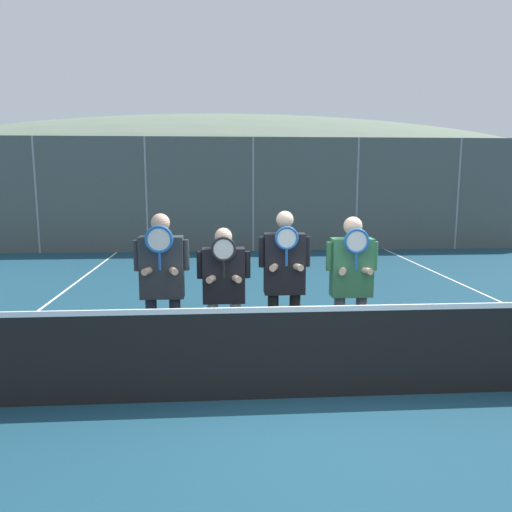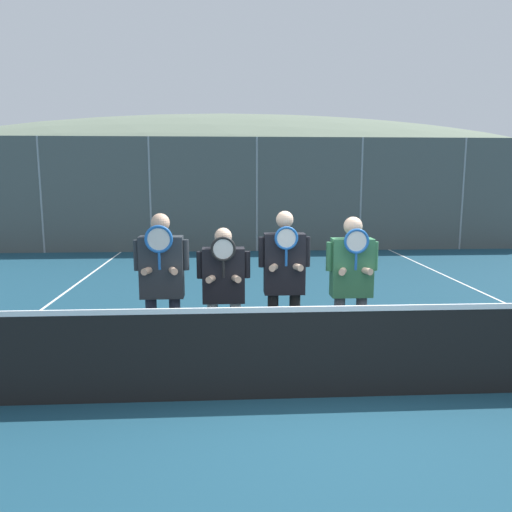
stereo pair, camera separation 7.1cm
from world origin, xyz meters
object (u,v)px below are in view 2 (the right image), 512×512
(player_center_right, at_px, (284,277))
(player_rightmost, at_px, (352,279))
(player_leftmost, at_px, (162,279))
(car_far_left, at_px, (67,213))
(player_center_left, at_px, (224,286))
(car_left_of_center, at_px, (209,213))
(car_center, at_px, (348,215))
(car_right_of_center, at_px, (481,212))

(player_center_right, bearing_deg, player_rightmost, -3.93)
(player_center_right, relative_size, player_rightmost, 1.04)
(player_leftmost, relative_size, player_rightmost, 1.03)
(player_center_right, xyz_separation_m, car_far_left, (-6.27, 12.17, -0.15))
(player_center_left, xyz_separation_m, player_center_right, (0.71, 0.01, 0.10))
(player_rightmost, height_order, car_far_left, car_far_left)
(car_far_left, bearing_deg, player_center_left, -65.47)
(player_leftmost, relative_size, player_center_right, 0.99)
(player_center_left, height_order, car_left_of_center, car_left_of_center)
(player_center_right, height_order, player_rightmost, player_center_right)
(car_left_of_center, distance_m, car_center, 5.02)
(player_center_left, xyz_separation_m, car_center, (4.41, 11.99, -0.12))
(player_leftmost, relative_size, car_center, 0.44)
(player_center_left, bearing_deg, car_left_of_center, 92.85)
(player_rightmost, bearing_deg, car_left_of_center, 99.76)
(player_center_left, relative_size, player_rightmost, 0.93)
(car_left_of_center, bearing_deg, car_center, -2.66)
(car_left_of_center, xyz_separation_m, car_center, (5.01, -0.23, -0.05))
(player_leftmost, bearing_deg, car_center, 67.03)
(car_center, bearing_deg, player_leftmost, -112.97)
(player_leftmost, relative_size, car_right_of_center, 0.42)
(car_far_left, height_order, car_left_of_center, car_far_left)
(player_center_left, xyz_separation_m, car_far_left, (-5.56, 12.18, -0.05))
(player_center_left, height_order, player_center_right, player_center_right)
(car_left_of_center, height_order, car_right_of_center, car_right_of_center)
(player_center_left, relative_size, car_left_of_center, 0.37)
(player_leftmost, distance_m, car_left_of_center, 12.29)
(player_rightmost, bearing_deg, player_center_right, 176.07)
(car_center, bearing_deg, player_rightmost, -103.57)
(car_far_left, distance_m, car_center, 9.97)
(car_center, bearing_deg, car_left_of_center, 177.34)
(player_center_right, height_order, car_center, player_center_right)
(player_leftmost, xyz_separation_m, car_left_of_center, (0.10, 12.29, -0.17))
(player_rightmost, xyz_separation_m, car_right_of_center, (7.84, 12.07, -0.13))
(player_rightmost, xyz_separation_m, car_far_left, (-7.06, 12.23, -0.12))
(player_leftmost, height_order, car_far_left, car_far_left)
(player_center_right, bearing_deg, car_far_left, 117.26)
(player_leftmost, bearing_deg, car_right_of_center, 50.31)
(car_right_of_center, bearing_deg, car_center, -179.50)
(car_far_left, distance_m, car_right_of_center, 14.90)
(player_center_left, bearing_deg, player_rightmost, -1.60)
(player_rightmost, relative_size, car_right_of_center, 0.41)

